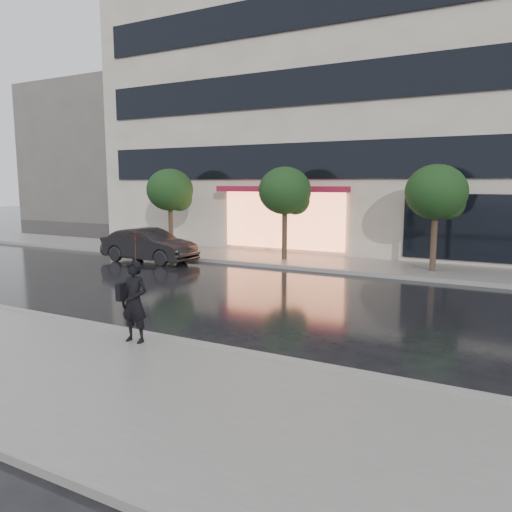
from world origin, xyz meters
The scene contains 12 objects.
ground centered at (0.00, 0.00, 0.00)m, with size 120.00×120.00×0.00m, color black.
sidewalk_near centered at (0.00, -3.25, 0.06)m, with size 60.00×4.50×0.12m, color slate.
sidewalk_far centered at (0.00, 10.25, 0.06)m, with size 60.00×3.50×0.12m, color slate.
curb_near centered at (0.00, -1.00, 0.07)m, with size 60.00×0.25×0.14m, color gray.
curb_far centered at (0.00, 8.50, 0.07)m, with size 60.00×0.25×0.14m, color gray.
office_building centered at (0.00, 17.97, 9.00)m, with size 30.00×12.76×18.00m.
bg_building_left centered at (-28.00, 26.00, 6.00)m, with size 14.00×10.00×12.00m, color #59544F.
tree_far_west centered at (-8.94, 10.03, 2.92)m, with size 2.20×2.20×3.99m.
tree_mid_west centered at (-2.94, 10.03, 2.92)m, with size 2.20×2.20×3.99m.
tree_mid_east centered at (3.06, 10.03, 2.92)m, with size 2.20×2.20×3.99m.
parked_car centered at (-8.09, 7.32, 0.71)m, with size 1.49×4.28×1.41m, color black.
pedestrian_with_umbrella centered at (-0.88, -1.50, 1.55)m, with size 0.90×0.91×2.26m.
Camera 1 is at (5.91, -8.93, 3.31)m, focal length 35.00 mm.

